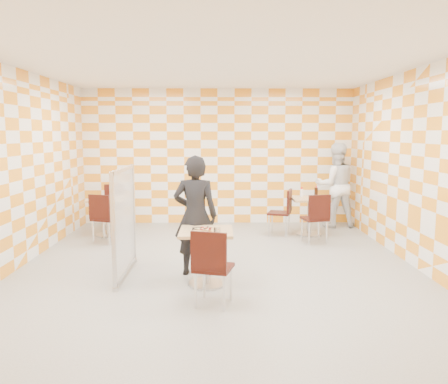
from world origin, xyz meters
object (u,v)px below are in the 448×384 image
empty_table (108,210)px  sport_bottle (302,193)px  partition (124,221)px  man_white (335,185)px  second_table (309,210)px  main_table (206,248)px  chair_second_side (284,209)px  soda_bottle (316,192)px  chair_main_front (211,262)px  man_dark (195,216)px  chair_second_front (317,215)px  chair_empty_near (103,215)px  chair_empty_far (114,202)px

empty_table → sport_bottle: (3.87, 0.13, 0.33)m
partition → man_white: man_white is taller
second_table → sport_bottle: (-0.14, 0.13, 0.33)m
main_table → chair_second_side: 3.19m
partition → man_white: size_ratio=0.85×
empty_table → soda_bottle: size_ratio=3.26×
chair_main_front → soda_bottle: size_ratio=4.02×
partition → man_dark: bearing=2.2°
chair_second_side → empty_table: bearing=179.1°
man_dark → soda_bottle: (2.28, 2.48, -0.01)m
man_white → chair_second_front: bearing=62.6°
chair_second_front → partition: partition is taller
man_white → soda_bottle: 0.94m
chair_second_side → sport_bottle: 0.52m
main_table → second_table: (1.98, 2.90, 0.00)m
empty_table → chair_empty_near: 0.66m
chair_main_front → chair_second_side: size_ratio=1.00×
empty_table → chair_empty_near: size_ratio=0.81×
soda_bottle → chair_second_side: bearing=-171.1°
chair_main_front → chair_second_front: 3.50m
chair_empty_far → soda_bottle: 4.28m
man_dark → sport_bottle: (2.01, 2.57, -0.02)m
soda_bottle → man_dark: bearing=-132.6°
chair_second_side → man_white: 1.54m
man_white → soda_bottle: size_ratio=7.91×
chair_main_front → soda_bottle: 4.24m
partition → man_white: 5.05m
chair_second_side → chair_empty_far: size_ratio=1.00×
chair_second_front → chair_main_front: bearing=-122.6°
chair_second_front → sport_bottle: size_ratio=4.62×
empty_table → chair_main_front: (2.11, -3.66, 0.04)m
chair_empty_far → partition: (0.92, -3.26, 0.25)m
partition → man_dark: size_ratio=0.90×
empty_table → chair_main_front: 4.23m
chair_empty_near → soda_bottle: soda_bottle is taller
second_table → sport_bottle: size_ratio=3.75×
chair_empty_near → partition: 1.99m
chair_second_front → chair_second_side: same height
second_table → partition: 4.02m
chair_main_front → man_dark: bearing=101.3°
main_table → sport_bottle: bearing=58.7°
empty_table → man_dark: 3.09m
main_table → second_table: same height
chair_main_front → partition: bearing=136.4°
chair_empty_near → partition: bearing=-66.6°
chair_second_front → soda_bottle: size_ratio=4.02×
chair_empty_near → soda_bottle: bearing=9.8°
chair_main_front → partition: (-1.25, 1.19, 0.25)m
empty_table → chair_second_front: (4.00, -0.71, 0.04)m
second_table → chair_empty_near: bearing=-170.4°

